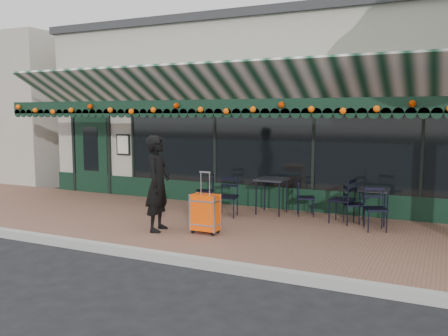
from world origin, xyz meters
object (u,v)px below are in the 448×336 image
at_px(cafe_table_b, 272,182).
at_px(chair_a_left, 342,200).
at_px(chair_a_right, 354,205).
at_px(chair_a_front, 376,209).
at_px(woman, 158,183).
at_px(chair_b_right, 306,198).
at_px(chair_b_left, 205,192).
at_px(chair_b_front, 228,197).
at_px(suitcase, 205,213).
at_px(cafe_table_a, 374,193).

xyz_separation_m(cafe_table_b, chair_a_left, (1.56, -0.25, -0.24)).
distance_m(chair_a_right, chair_a_front, 0.60).
height_order(woman, chair_b_right, woman).
xyz_separation_m(cafe_table_b, chair_b_left, (-1.51, -0.23, -0.28)).
bearing_deg(cafe_table_b, chair_a_front, -15.26).
xyz_separation_m(chair_b_left, chair_b_front, (0.78, -0.47, 0.01)).
distance_m(suitcase, cafe_table_b, 2.23).
xyz_separation_m(chair_b_left, chair_b_right, (2.24, 0.32, -0.03)).
bearing_deg(cafe_table_b, chair_b_front, -136.40).
bearing_deg(chair_a_left, chair_b_front, -70.16).
bearing_deg(cafe_table_a, chair_b_front, -166.47).
relative_size(woman, chair_b_left, 2.16).
distance_m(chair_a_right, chair_b_left, 3.30).
bearing_deg(suitcase, woman, -168.17).
bearing_deg(suitcase, chair_b_left, 117.91).
bearing_deg(chair_a_front, chair_a_left, 130.93).
xyz_separation_m(cafe_table_a, chair_a_left, (-0.58, -0.25, -0.16)).
bearing_deg(chair_b_right, cafe_table_b, 77.46).
relative_size(cafe_table_b, chair_a_front, 0.96).
bearing_deg(chair_b_right, chair_a_right, -127.11).
bearing_deg(chair_a_front, suitcase, -172.44).
xyz_separation_m(chair_a_left, chair_a_front, (0.70, -0.36, -0.05)).
bearing_deg(cafe_table_a, cafe_table_b, 179.82).
bearing_deg(woman, cafe_table_a, -67.79).
distance_m(woman, cafe_table_a, 4.23).
distance_m(cafe_table_b, chair_a_left, 1.60).
height_order(cafe_table_b, chair_a_left, chair_a_left).
bearing_deg(chair_a_front, cafe_table_a, 79.49).
bearing_deg(chair_b_left, suitcase, 4.36).
xyz_separation_m(woman, chair_b_right, (2.12, 2.43, -0.51)).
relative_size(woman, chair_a_front, 2.20).
bearing_deg(chair_a_right, suitcase, 105.29).
distance_m(woman, chair_a_front, 4.06).
distance_m(chair_a_left, chair_a_front, 0.79).
xyz_separation_m(chair_a_right, chair_a_front, (0.47, -0.38, 0.02)).
relative_size(cafe_table_a, chair_b_right, 0.90).
height_order(suitcase, chair_a_right, suitcase).
xyz_separation_m(suitcase, chair_a_right, (2.29, 1.91, 0.01)).
bearing_deg(chair_a_right, woman, 98.83).
distance_m(chair_a_right, chair_b_right, 1.11).
height_order(cafe_table_a, chair_b_front, chair_b_front).
relative_size(woman, chair_b_front, 2.12).
relative_size(cafe_table_b, chair_b_left, 0.94).
bearing_deg(suitcase, cafe_table_a, 39.27).
height_order(suitcase, chair_b_right, suitcase).
relative_size(suitcase, cafe_table_b, 1.46).
xyz_separation_m(cafe_table_a, chair_b_front, (-2.87, -0.69, -0.20)).
height_order(woman, cafe_table_b, woman).
bearing_deg(suitcase, chair_a_left, 42.79).
xyz_separation_m(woman, cafe_table_b, (1.38, 2.34, -0.19)).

